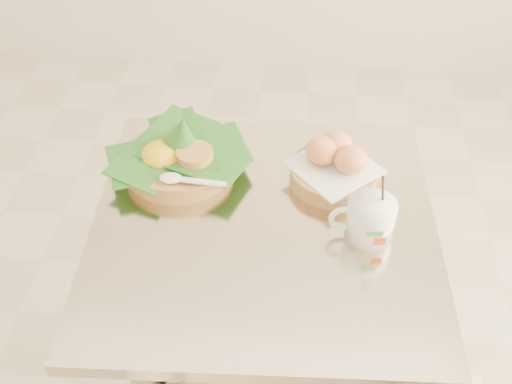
# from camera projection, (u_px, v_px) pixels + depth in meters

# --- Properties ---
(cafe_table) EXTENTS (0.73, 0.73, 0.75)m
(cafe_table) POSITION_uv_depth(u_px,v_px,m) (263.00, 293.00, 1.45)
(cafe_table) COLOR gray
(cafe_table) RESTS_ON floor
(rice_basket) EXTENTS (0.30, 0.30, 0.15)m
(rice_basket) POSITION_uv_depth(u_px,v_px,m) (178.00, 155.00, 1.41)
(rice_basket) COLOR #AF8C4B
(rice_basket) RESTS_ON cafe_table
(bread_basket) EXTENTS (0.23, 0.23, 0.10)m
(bread_basket) POSITION_uv_depth(u_px,v_px,m) (335.00, 165.00, 1.38)
(bread_basket) COLOR #AF8C4B
(bread_basket) RESTS_ON cafe_table
(coffee_mug) EXTENTS (0.13, 0.10, 0.16)m
(coffee_mug) POSITION_uv_depth(u_px,v_px,m) (370.00, 218.00, 1.25)
(coffee_mug) COLOR white
(coffee_mug) RESTS_ON cafe_table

